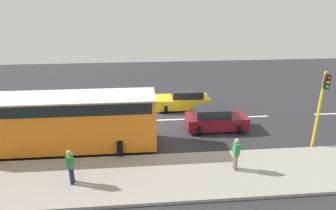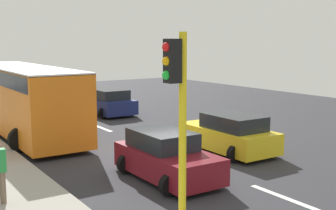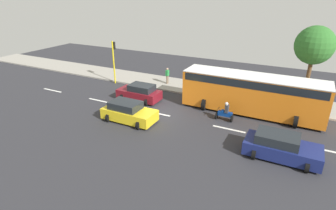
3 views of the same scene
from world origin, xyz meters
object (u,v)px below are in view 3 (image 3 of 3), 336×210
(traffic_light_corner, at_px, (114,56))
(street_tree_north, at_px, (315,46))
(car_dark_blue, at_px, (281,147))
(motorcycle, at_px, (225,113))
(pedestrian_near_signal, at_px, (167,75))
(city_bus, at_px, (252,92))
(pedestrian_by_tree, at_px, (243,85))
(car_maroon, at_px, (140,93))
(car_yellow_cab, at_px, (129,112))

(traffic_light_corner, distance_m, street_tree_north, 19.25)
(car_dark_blue, bearing_deg, motorcycle, 52.23)
(motorcycle, xyz_separation_m, pedestrian_near_signal, (5.56, 7.84, 0.42))
(motorcycle, height_order, street_tree_north, street_tree_north)
(pedestrian_near_signal, distance_m, street_tree_north, 14.04)
(city_bus, relative_size, pedestrian_by_tree, 6.51)
(traffic_light_corner, relative_size, street_tree_north, 0.70)
(car_dark_blue, height_order, street_tree_north, street_tree_north)
(car_maroon, xyz_separation_m, motorcycle, (-0.54, -8.07, -0.07))
(pedestrian_near_signal, bearing_deg, traffic_light_corner, 110.65)
(car_dark_blue, distance_m, pedestrian_near_signal, 15.16)
(car_yellow_cab, height_order, car_maroon, same)
(car_dark_blue, relative_size, car_yellow_cab, 1.05)
(car_maroon, xyz_separation_m, street_tree_north, (8.51, -13.34, 3.99))
(motorcycle, distance_m, street_tree_north, 11.23)
(motorcycle, relative_size, street_tree_north, 0.24)
(car_yellow_cab, height_order, street_tree_north, street_tree_north)
(car_dark_blue, xyz_separation_m, city_bus, (5.72, 2.97, 1.13))
(motorcycle, xyz_separation_m, street_tree_north, (9.05, -5.26, 4.05))
(car_maroon, relative_size, pedestrian_by_tree, 2.31)
(car_maroon, distance_m, pedestrian_by_tree, 9.69)
(street_tree_north, bearing_deg, pedestrian_by_tree, 119.85)
(pedestrian_by_tree, bearing_deg, street_tree_north, -60.15)
(car_yellow_cab, relative_size, car_maroon, 1.06)
(motorcycle, bearing_deg, car_yellow_cab, 117.51)
(pedestrian_by_tree, height_order, traffic_light_corner, traffic_light_corner)
(car_maroon, bearing_deg, traffic_light_corner, 58.86)
(car_maroon, bearing_deg, car_yellow_cab, -158.88)
(motorcycle, xyz_separation_m, traffic_light_corner, (3.58, 13.10, 2.29))
(car_dark_blue, relative_size, street_tree_north, 0.67)
(car_yellow_cab, relative_size, motorcycle, 2.70)
(car_dark_blue, distance_m, car_maroon, 13.06)
(pedestrian_by_tree, height_order, street_tree_north, street_tree_north)
(motorcycle, bearing_deg, car_dark_blue, -127.77)
(pedestrian_by_tree, bearing_deg, motorcycle, -179.32)
(city_bus, distance_m, pedestrian_by_tree, 4.03)
(car_dark_blue, relative_size, pedestrian_near_signal, 2.56)
(traffic_light_corner, bearing_deg, motorcycle, -105.27)
(car_dark_blue, xyz_separation_m, pedestrian_near_signal, (8.96, 12.22, 0.35))
(pedestrian_near_signal, bearing_deg, car_yellow_cab, -171.81)
(car_yellow_cab, bearing_deg, car_maroon, 21.12)
(car_dark_blue, relative_size, pedestrian_by_tree, 2.56)
(car_maroon, height_order, street_tree_north, street_tree_north)
(car_maroon, bearing_deg, street_tree_north, -57.45)
(car_dark_blue, height_order, city_bus, city_bus)
(car_maroon, xyz_separation_m, city_bus, (1.79, -9.49, 1.14))
(motorcycle, bearing_deg, car_maroon, 86.19)
(motorcycle, bearing_deg, pedestrian_by_tree, 0.68)
(motorcycle, distance_m, pedestrian_by_tree, 6.00)
(city_bus, height_order, motorcycle, city_bus)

